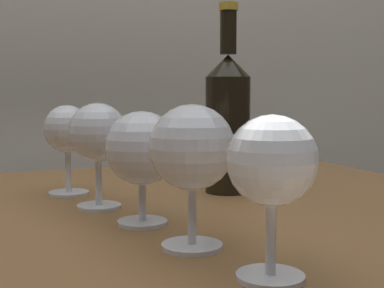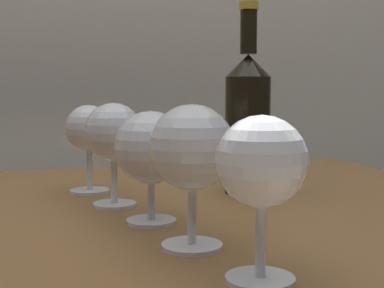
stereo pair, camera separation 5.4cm
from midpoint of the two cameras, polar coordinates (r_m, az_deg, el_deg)
name	(u,v)px [view 2 (the right image)]	position (r m, az deg, el deg)	size (l,w,h in m)	color
dining_table	(102,286)	(0.76, -7.44, -14.65)	(1.20, 0.84, 0.75)	brown
wine_glass_merlot	(261,165)	(0.45, 10.76, -2.26)	(0.08, 0.08, 0.14)	white
wine_glass_amber	(192,149)	(0.55, 2.86, -0.59)	(0.09, 0.09, 0.15)	white
wine_glass_port	(151,150)	(0.65, -2.00, -0.64)	(0.09, 0.09, 0.14)	white
wine_glass_rose	(114,135)	(0.75, -6.23, 0.99)	(0.08, 0.08, 0.15)	white
wine_glass_cabernet	(90,131)	(0.86, -8.95, 1.34)	(0.07, 0.07, 0.14)	white
wine_bottle	(248,120)	(0.85, 7.72, 2.55)	(0.07, 0.07, 0.30)	black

